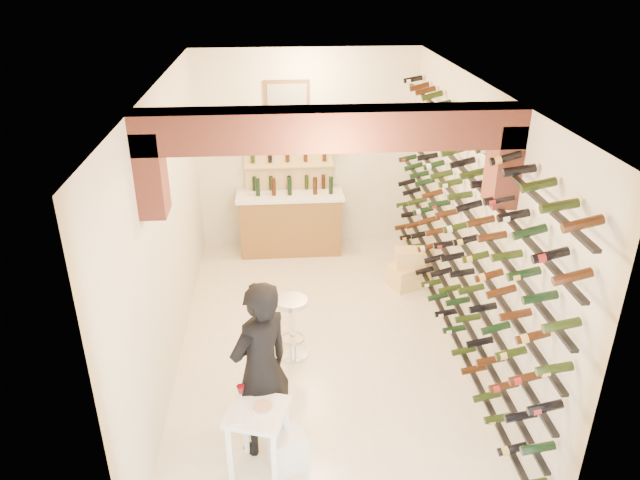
# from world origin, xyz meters

# --- Properties ---
(ground) EXTENTS (6.00, 6.00, 0.00)m
(ground) POSITION_xyz_m (0.00, 0.00, 0.00)
(ground) COLOR silver
(ground) RESTS_ON ground
(room_shell) EXTENTS (3.52, 6.02, 3.21)m
(room_shell) POSITION_xyz_m (0.00, -0.26, 2.25)
(room_shell) COLOR beige
(room_shell) RESTS_ON ground
(wine_rack) EXTENTS (0.32, 5.70, 2.56)m
(wine_rack) POSITION_xyz_m (1.53, 0.00, 1.55)
(wine_rack) COLOR black
(wine_rack) RESTS_ON ground
(back_counter) EXTENTS (1.70, 0.62, 1.29)m
(back_counter) POSITION_xyz_m (-0.30, 2.65, 0.53)
(back_counter) COLOR brown
(back_counter) RESTS_ON ground
(back_shelving) EXTENTS (1.40, 0.31, 2.73)m
(back_shelving) POSITION_xyz_m (-0.30, 2.89, 1.17)
(back_shelving) COLOR #D5B977
(back_shelving) RESTS_ON ground
(tasting_table) EXTENTS (0.64, 0.64, 0.90)m
(tasting_table) POSITION_xyz_m (-0.74, -2.02, 0.61)
(tasting_table) COLOR white
(tasting_table) RESTS_ON ground
(white_stool) EXTENTS (0.40, 0.40, 0.40)m
(white_stool) POSITION_xyz_m (-0.48, -1.96, 0.20)
(white_stool) COLOR white
(white_stool) RESTS_ON ground
(person) EXTENTS (0.80, 0.77, 1.84)m
(person) POSITION_xyz_m (-0.71, -1.66, 0.92)
(person) COLOR black
(person) RESTS_ON ground
(chrome_barstool) EXTENTS (0.40, 0.40, 0.78)m
(chrome_barstool) POSITION_xyz_m (-0.37, -0.20, 0.45)
(chrome_barstool) COLOR silver
(chrome_barstool) RESTS_ON ground
(crate_lower) EXTENTS (0.67, 0.58, 0.34)m
(crate_lower) POSITION_xyz_m (1.40, 1.37, 0.17)
(crate_lower) COLOR #E2C77C
(crate_lower) RESTS_ON ground
(crate_upper) EXTENTS (0.44, 0.31, 0.25)m
(crate_upper) POSITION_xyz_m (1.40, 1.37, 0.46)
(crate_upper) COLOR #E2C77C
(crate_upper) RESTS_ON crate_lower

